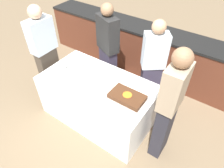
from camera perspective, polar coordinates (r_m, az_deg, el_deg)
ground_plane at (r=3.33m, az=-3.66°, el=-8.87°), size 14.00×14.00×0.00m
back_counter at (r=4.02m, az=9.67°, el=9.54°), size 4.40×0.58×0.92m
dining_table at (r=3.06m, az=-3.95°, el=-4.59°), size 1.64×0.91×0.72m
cake at (r=2.56m, az=4.36°, el=-3.65°), size 0.49×0.31×0.07m
plate_stack at (r=3.11m, az=-10.22°, el=5.24°), size 0.23×0.23×0.06m
wine_glass at (r=3.04m, az=-13.56°, el=5.71°), size 0.06×0.06×0.18m
side_plate_near_cake at (r=2.78m, az=8.43°, el=-0.53°), size 0.21×0.21×0.00m
utensil_pile at (r=2.61m, az=-8.08°, el=-3.71°), size 0.16×0.08×0.02m
person_cutting_cake at (r=3.02m, az=11.44°, el=4.74°), size 0.39×0.36×1.53m
person_seated_left at (r=3.39m, az=-18.47°, el=8.38°), size 0.20×0.40×1.59m
person_seated_right at (r=2.37m, az=15.82°, el=-6.59°), size 0.20×0.35×1.64m
person_standing_back at (r=3.34m, az=-1.21°, el=9.80°), size 0.45×0.35×1.56m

